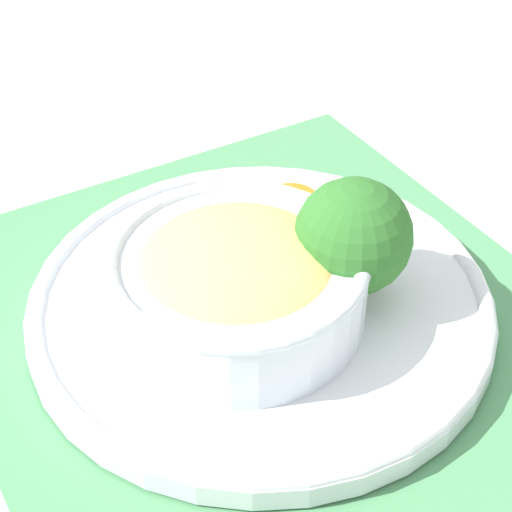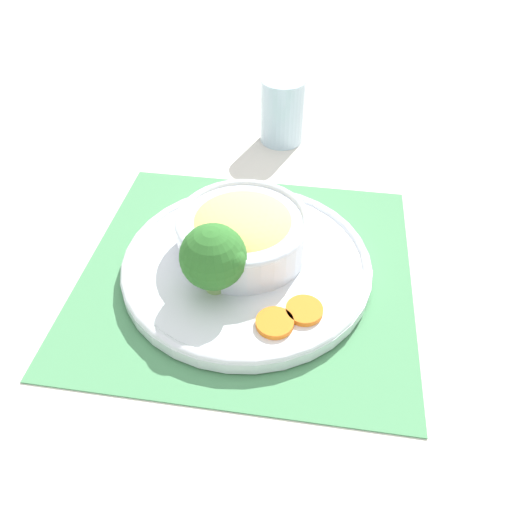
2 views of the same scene
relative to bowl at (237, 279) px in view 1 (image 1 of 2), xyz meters
The scene contains 7 objects.
ground_plane 0.06m from the bowl, 107.61° to the left, with size 4.00×4.00×0.00m, color beige.
placemat 0.05m from the bowl, 107.61° to the left, with size 0.42×0.40×0.00m.
plate 0.04m from the bowl, 107.61° to the left, with size 0.31×0.31×0.02m.
bowl is the anchor object (origin of this frame).
broccoli_floret 0.08m from the bowl, 72.79° to the left, with size 0.08×0.08×0.09m.
carrot_slice_near 0.13m from the bowl, 113.43° to the left, with size 0.04×0.04×0.01m.
carrot_slice_middle 0.13m from the bowl, 130.44° to the left, with size 0.04×0.04×0.01m.
Camera 1 is at (0.36, -0.23, 0.40)m, focal length 60.00 mm.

